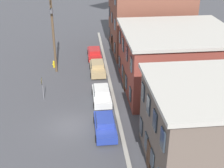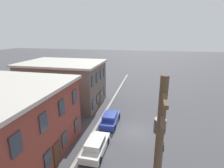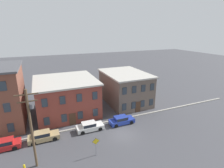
# 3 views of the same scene
# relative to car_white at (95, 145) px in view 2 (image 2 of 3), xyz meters

# --- Properties ---
(ground_plane) EXTENTS (200.00, 200.00, 0.00)m
(ground_plane) POSITION_rel_car_white_xyz_m (4.50, -3.22, -0.75)
(ground_plane) COLOR #424247
(kerb_strip) EXTENTS (56.00, 0.36, 0.16)m
(kerb_strip) POSITION_rel_car_white_xyz_m (4.50, 1.28, -0.67)
(kerb_strip) COLOR #9E998E
(kerb_strip) RESTS_ON ground_plane
(apartment_far) EXTENTS (8.72, 12.19, 6.84)m
(apartment_far) POSITION_rel_car_white_xyz_m (10.74, 8.62, 2.68)
(apartment_far) COLOR #66564C
(apartment_far) RESTS_ON ground_plane
(car_white) EXTENTS (4.40, 1.92, 1.43)m
(car_white) POSITION_rel_car_white_xyz_m (0.00, 0.00, 0.00)
(car_white) COLOR silver
(car_white) RESTS_ON ground_plane
(car_blue) EXTENTS (4.40, 1.92, 1.43)m
(car_blue) POSITION_rel_car_white_xyz_m (5.69, -0.14, 0.00)
(car_blue) COLOR #233899
(car_blue) RESTS_ON ground_plane
(caution_sign) EXTENTS (0.97, 0.08, 2.61)m
(caution_sign) POSITION_rel_car_white_xyz_m (-0.86, -6.13, 1.00)
(caution_sign) COLOR slate
(caution_sign) RESTS_ON ground_plane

